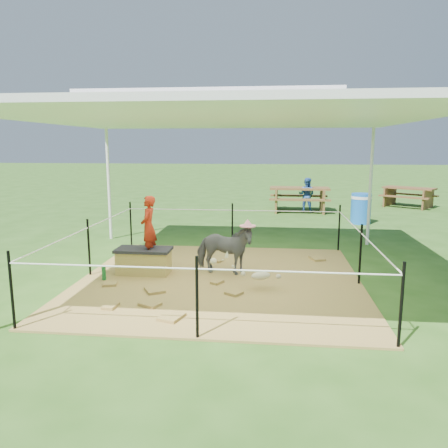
# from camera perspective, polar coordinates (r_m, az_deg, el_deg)

# --- Properties ---
(ground) EXTENTS (90.00, 90.00, 0.00)m
(ground) POSITION_cam_1_polar(r_m,az_deg,el_deg) (7.33, -0.51, -7.39)
(ground) COLOR #2D5919
(ground) RESTS_ON ground
(hay_patch) EXTENTS (4.60, 4.60, 0.03)m
(hay_patch) POSITION_cam_1_polar(r_m,az_deg,el_deg) (7.33, -0.51, -7.28)
(hay_patch) COLOR brown
(hay_patch) RESTS_ON ground
(canopy_tent) EXTENTS (6.30, 6.30, 2.90)m
(canopy_tent) POSITION_cam_1_polar(r_m,az_deg,el_deg) (7.00, -0.55, 14.10)
(canopy_tent) COLOR silver
(canopy_tent) RESTS_ON ground
(rope_fence) EXTENTS (4.54, 4.54, 1.00)m
(rope_fence) POSITION_cam_1_polar(r_m,az_deg,el_deg) (7.16, -0.52, -2.48)
(rope_fence) COLOR black
(rope_fence) RESTS_ON ground
(straw_bale) EXTENTS (0.88, 0.45, 0.39)m
(straw_bale) POSITION_cam_1_polar(r_m,az_deg,el_deg) (7.71, -10.41, -4.92)
(straw_bale) COLOR olive
(straw_bale) RESTS_ON hay_patch
(dark_cloth) EXTENTS (0.94, 0.49, 0.05)m
(dark_cloth) POSITION_cam_1_polar(r_m,az_deg,el_deg) (7.65, -10.46, -3.33)
(dark_cloth) COLOR black
(dark_cloth) RESTS_ON straw_bale
(woman) EXTENTS (0.26, 0.39, 1.06)m
(woman) POSITION_cam_1_polar(r_m,az_deg,el_deg) (7.53, -9.86, 0.39)
(woman) COLOR #A62310
(woman) RESTS_ON straw_bale
(green_bottle) EXTENTS (0.07, 0.07, 0.25)m
(green_bottle) POSITION_cam_1_polar(r_m,az_deg,el_deg) (7.50, -15.43, -6.15)
(green_bottle) COLOR #176A2A
(green_bottle) RESTS_ON hay_patch
(pony) EXTENTS (1.09, 0.61, 0.87)m
(pony) POSITION_cam_1_polar(r_m,az_deg,el_deg) (7.47, 0.00, -3.35)
(pony) COLOR #4D4D52
(pony) RESTS_ON hay_patch
(pink_hat) EXTENTS (0.27, 0.27, 0.13)m
(pink_hat) POSITION_cam_1_polar(r_m,az_deg,el_deg) (7.37, 0.00, 0.41)
(pink_hat) COLOR pink
(pink_hat) RESTS_ON pony
(foal) EXTENTS (0.99, 0.80, 0.48)m
(foal) POSITION_cam_1_polar(r_m,az_deg,el_deg) (6.77, 4.83, -6.52)
(foal) COLOR beige
(foal) RESTS_ON hay_patch
(trash_barrel) EXTENTS (0.60, 0.60, 0.87)m
(trash_barrel) POSITION_cam_1_polar(r_m,az_deg,el_deg) (13.06, 17.44, 1.93)
(trash_barrel) COLOR blue
(trash_barrel) RESTS_ON ground
(picnic_table_near) EXTENTS (2.01, 1.48, 0.82)m
(picnic_table_near) POSITION_cam_1_polar(r_m,az_deg,el_deg) (14.99, 9.79, 3.19)
(picnic_table_near) COLOR brown
(picnic_table_near) RESTS_ON ground
(picnic_table_far) EXTENTS (2.13, 2.01, 0.72)m
(picnic_table_far) POSITION_cam_1_polar(r_m,az_deg,el_deg) (17.17, 22.95, 3.24)
(picnic_table_far) COLOR brown
(picnic_table_far) RESTS_ON ground
(distant_person) EXTENTS (0.68, 0.61, 1.15)m
(distant_person) POSITION_cam_1_polar(r_m,az_deg,el_deg) (14.90, 10.73, 3.76)
(distant_person) COLOR #2F5FB3
(distant_person) RESTS_ON ground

